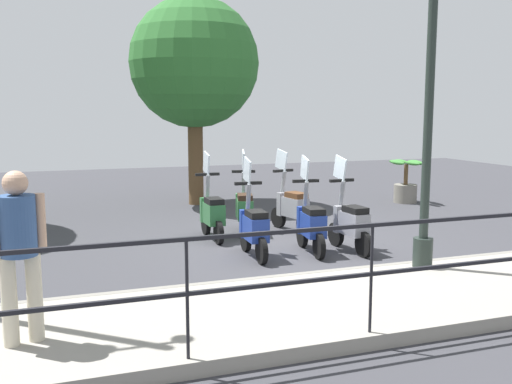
{
  "coord_description": "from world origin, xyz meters",
  "views": [
    {
      "loc": [
        -8.77,
        3.66,
        2.26
      ],
      "look_at": [
        0.2,
        0.5,
        0.9
      ],
      "focal_mm": 40.0,
      "sensor_mm": 36.0,
      "label": 1
    }
  ],
  "objects_px": {
    "tree_distant": "(194,64)",
    "scooter_far_1": "(244,208)",
    "scooter_far_2": "(212,212)",
    "lamp_post_near": "(428,123)",
    "scooter_near_0": "(350,222)",
    "scooter_near_1": "(311,223)",
    "potted_palm": "(406,185)",
    "pedestrian_distant": "(19,244)",
    "scooter_near_2": "(253,227)",
    "scooter_far_0": "(291,206)"
  },
  "relations": [
    {
      "from": "scooter_near_0",
      "to": "scooter_far_2",
      "type": "bearing_deg",
      "value": 45.55
    },
    {
      "from": "lamp_post_near",
      "to": "scooter_far_0",
      "type": "xyz_separation_m",
      "value": [
        3.35,
        0.52,
        -1.62
      ]
    },
    {
      "from": "lamp_post_near",
      "to": "pedestrian_distant",
      "type": "bearing_deg",
      "value": 100.97
    },
    {
      "from": "lamp_post_near",
      "to": "scooter_far_0",
      "type": "height_order",
      "value": "lamp_post_near"
    },
    {
      "from": "lamp_post_near",
      "to": "scooter_near_0",
      "type": "xyz_separation_m",
      "value": [
        1.61,
        0.24,
        -1.62
      ]
    },
    {
      "from": "pedestrian_distant",
      "to": "scooter_far_1",
      "type": "height_order",
      "value": "pedestrian_distant"
    },
    {
      "from": "tree_distant",
      "to": "scooter_near_1",
      "type": "relative_size",
      "value": 3.19
    },
    {
      "from": "tree_distant",
      "to": "scooter_far_2",
      "type": "bearing_deg",
      "value": 170.65
    },
    {
      "from": "scooter_near_2",
      "to": "potted_palm",
      "type": "bearing_deg",
      "value": -52.6
    },
    {
      "from": "scooter_near_1",
      "to": "scooter_near_2",
      "type": "bearing_deg",
      "value": 94.19
    },
    {
      "from": "pedestrian_distant",
      "to": "scooter_near_0",
      "type": "bearing_deg",
      "value": 102.28
    },
    {
      "from": "scooter_far_2",
      "to": "scooter_near_0",
      "type": "bearing_deg",
      "value": -131.25
    },
    {
      "from": "scooter_near_0",
      "to": "scooter_near_1",
      "type": "distance_m",
      "value": 0.65
    },
    {
      "from": "scooter_near_1",
      "to": "scooter_far_2",
      "type": "bearing_deg",
      "value": 45.99
    },
    {
      "from": "potted_palm",
      "to": "scooter_near_1",
      "type": "height_order",
      "value": "scooter_near_1"
    },
    {
      "from": "lamp_post_near",
      "to": "scooter_near_1",
      "type": "bearing_deg",
      "value": 26.59
    },
    {
      "from": "lamp_post_near",
      "to": "pedestrian_distant",
      "type": "xyz_separation_m",
      "value": [
        -0.97,
        5.0,
        -1.02
      ]
    },
    {
      "from": "potted_palm",
      "to": "scooter_near_2",
      "type": "bearing_deg",
      "value": 125.62
    },
    {
      "from": "potted_palm",
      "to": "tree_distant",
      "type": "bearing_deg",
      "value": 73.12
    },
    {
      "from": "scooter_far_1",
      "to": "scooter_near_2",
      "type": "bearing_deg",
      "value": -178.8
    },
    {
      "from": "scooter_near_0",
      "to": "scooter_far_0",
      "type": "xyz_separation_m",
      "value": [
        1.74,
        0.29,
        0.0
      ]
    },
    {
      "from": "lamp_post_near",
      "to": "potted_palm",
      "type": "relative_size",
      "value": 4.14
    },
    {
      "from": "scooter_near_2",
      "to": "pedestrian_distant",
      "type": "bearing_deg",
      "value": 132.54
    },
    {
      "from": "scooter_far_0",
      "to": "scooter_far_2",
      "type": "relative_size",
      "value": 1.0
    },
    {
      "from": "lamp_post_near",
      "to": "scooter_near_2",
      "type": "height_order",
      "value": "lamp_post_near"
    },
    {
      "from": "scooter_far_1",
      "to": "lamp_post_near",
      "type": "bearing_deg",
      "value": -142.91
    },
    {
      "from": "scooter_near_1",
      "to": "potted_palm",
      "type": "bearing_deg",
      "value": -42.7
    },
    {
      "from": "scooter_near_0",
      "to": "scooter_far_1",
      "type": "relative_size",
      "value": 1.0
    },
    {
      "from": "scooter_far_2",
      "to": "lamp_post_near",
      "type": "bearing_deg",
      "value": -147.51
    },
    {
      "from": "lamp_post_near",
      "to": "scooter_far_1",
      "type": "relative_size",
      "value": 2.85
    },
    {
      "from": "scooter_near_1",
      "to": "scooter_far_0",
      "type": "height_order",
      "value": "same"
    },
    {
      "from": "scooter_near_2",
      "to": "scooter_far_2",
      "type": "xyz_separation_m",
      "value": [
        1.44,
        0.28,
        0.0
      ]
    },
    {
      "from": "lamp_post_near",
      "to": "tree_distant",
      "type": "height_order",
      "value": "tree_distant"
    },
    {
      "from": "scooter_near_0",
      "to": "scooter_far_0",
      "type": "relative_size",
      "value": 1.0
    },
    {
      "from": "scooter_near_1",
      "to": "scooter_near_2",
      "type": "distance_m",
      "value": 0.96
    },
    {
      "from": "potted_palm",
      "to": "pedestrian_distant",
      "type": "bearing_deg",
      "value": 127.63
    },
    {
      "from": "lamp_post_near",
      "to": "scooter_far_1",
      "type": "distance_m",
      "value": 4.07
    },
    {
      "from": "tree_distant",
      "to": "scooter_far_2",
      "type": "xyz_separation_m",
      "value": [
        -3.86,
        0.64,
        -2.88
      ]
    },
    {
      "from": "tree_distant",
      "to": "scooter_far_0",
      "type": "xyz_separation_m",
      "value": [
        -3.72,
        -0.94,
        -2.88
      ]
    },
    {
      "from": "potted_palm",
      "to": "scooter_far_1",
      "type": "xyz_separation_m",
      "value": [
        -2.11,
        4.89,
        0.04
      ]
    },
    {
      "from": "tree_distant",
      "to": "scooter_far_1",
      "type": "xyz_separation_m",
      "value": [
        -3.61,
        -0.05,
        -2.88
      ]
    },
    {
      "from": "scooter_far_0",
      "to": "scooter_near_2",
      "type": "bearing_deg",
      "value": 127.03
    },
    {
      "from": "tree_distant",
      "to": "scooter_near_0",
      "type": "height_order",
      "value": "tree_distant"
    },
    {
      "from": "potted_palm",
      "to": "scooter_far_0",
      "type": "distance_m",
      "value": 4.57
    },
    {
      "from": "pedestrian_distant",
      "to": "scooter_near_0",
      "type": "xyz_separation_m",
      "value": [
        2.58,
        -4.77,
        -0.6
      ]
    },
    {
      "from": "lamp_post_near",
      "to": "potted_palm",
      "type": "height_order",
      "value": "lamp_post_near"
    },
    {
      "from": "tree_distant",
      "to": "potted_palm",
      "type": "xyz_separation_m",
      "value": [
        -1.5,
        -4.94,
        -2.91
      ]
    },
    {
      "from": "scooter_near_0",
      "to": "scooter_near_2",
      "type": "distance_m",
      "value": 1.6
    },
    {
      "from": "potted_palm",
      "to": "scooter_far_0",
      "type": "xyz_separation_m",
      "value": [
        -2.22,
        4.0,
        0.04
      ]
    },
    {
      "from": "tree_distant",
      "to": "scooter_far_0",
      "type": "height_order",
      "value": "tree_distant"
    }
  ]
}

